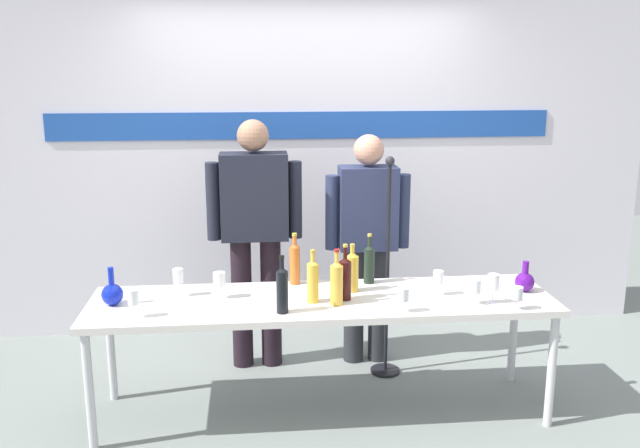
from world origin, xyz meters
The scene contains 23 objects.
ground_plane centered at (0.00, 0.00, 0.00)m, with size 10.00×10.00×0.00m, color gray.
back_wall centered at (0.00, 1.44, 1.50)m, with size 5.38×0.11×3.00m.
display_table centered at (0.00, 0.00, 0.67)m, with size 2.70×0.69×0.72m.
decanter_blue_left centered at (-1.20, 0.01, 0.79)m, with size 0.12×0.12×0.22m.
decanter_blue_right centered at (1.22, 0.01, 0.79)m, with size 0.12×0.12×0.19m.
presenter_left centered at (-0.38, 0.72, 0.99)m, with size 0.63×0.22×1.70m.
presenter_right centered at (0.38, 0.72, 0.91)m, with size 0.58×0.22×1.60m.
wine_bottle_0 centered at (0.07, -0.11, 0.86)m, with size 0.07×0.07×0.33m.
wine_bottle_1 centered at (0.19, 0.12, 0.85)m, with size 0.08×0.08×0.29m.
wine_bottle_2 centered at (0.13, -0.03, 0.86)m, with size 0.07×0.07×0.33m.
wine_bottle_3 centered at (-0.24, -0.21, 0.86)m, with size 0.07×0.07×0.33m.
wine_bottle_4 centered at (-0.06, -0.06, 0.86)m, with size 0.07×0.07×0.31m.
wine_bottle_5 centered at (-0.14, 0.29, 0.86)m, with size 0.07×0.07×0.32m.
wine_bottle_6 centered at (0.32, 0.26, 0.85)m, with size 0.07×0.07×0.31m.
wine_glass_left_0 centered at (-0.60, 0.07, 0.84)m, with size 0.07×0.07×0.16m.
wine_glass_left_1 centered at (-1.04, -0.20, 0.84)m, with size 0.06×0.06×0.16m.
wine_glass_left_2 centered at (-0.84, 0.13, 0.84)m, with size 0.06×0.06×0.17m.
wine_glass_right_0 centered at (0.96, -0.17, 0.84)m, with size 0.07×0.07×0.17m.
wine_glass_right_1 centered at (0.85, -0.18, 0.83)m, with size 0.07×0.07×0.15m.
wine_glass_right_2 centered at (1.05, -0.29, 0.82)m, with size 0.07×0.07×0.13m.
wine_glass_right_3 centered at (0.68, -0.01, 0.83)m, with size 0.06×0.06×0.15m.
wine_glass_right_4 centered at (0.42, -0.26, 0.82)m, with size 0.07×0.07×0.14m.
microphone_stand centered at (0.48, 0.50, 0.49)m, with size 0.20×0.20×1.48m.
Camera 1 is at (-0.39, -3.79, 2.07)m, focal length 38.68 mm.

